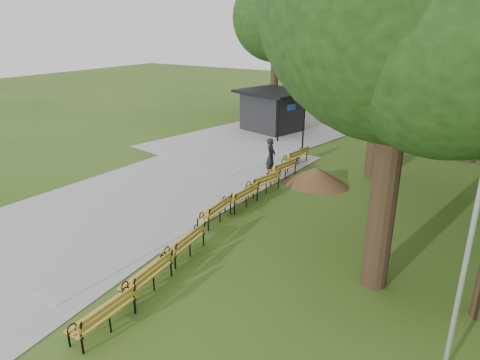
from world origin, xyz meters
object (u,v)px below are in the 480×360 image
Objects in this scene: lamp_post at (304,111)px; bench_6 at (282,169)px; bench_2 at (184,242)px; bench_4 at (242,196)px; dirt_mound at (316,176)px; bench_1 at (147,275)px; metal_pole at (472,230)px; bench_5 at (262,182)px; person at (271,157)px; kiosk at (272,110)px; bench_3 at (215,210)px; bench_0 at (103,314)px; bench_7 at (295,156)px.

bench_6 is (1.20, -4.88, -1.82)m from lamp_post.
bench_2 is 1.00× the size of bench_4.
lamp_post is 1.23× the size of dirt_mound.
dirt_mound is at bearing -58.73° from lamp_post.
lamp_post is 1.65× the size of bench_4.
bench_1 is 1.00× the size of bench_6.
metal_pole is 11.22m from bench_5.
person is 0.95× the size of bench_6.
bench_3 is at bearing -54.73° from kiosk.
bench_6 is (5.03, -8.17, -0.94)m from kiosk.
bench_0 is at bearing -57.41° from kiosk.
metal_pole reaches higher than lamp_post.
bench_1 is at bearing -56.70° from kiosk.
dirt_mound is at bearing 51.98° from bench_7.
bench_6 is (-0.18, 5.62, 0.00)m from bench_3.
person is at bearing -176.65° from bench_2.
person is 10.40m from bench_1.
metal_pole is 3.48× the size of bench_1.
bench_3 is at bearing 158.09° from metal_pole.
bench_5 is at bearing 179.40° from bench_2.
bench_4 is 6.11m from bench_7.
kiosk is 1.74× the size of dirt_mound.
metal_pole is at bearing -146.22° from person.
bench_4 is at bearing 13.17° from bench_7.
bench_5 is 1.00× the size of bench_7.
dirt_mound is at bearing 127.10° from metal_pole.
bench_3 is (1.39, -10.50, -1.82)m from lamp_post.
bench_4 and bench_7 have the same top height.
lamp_post is 5.98m from dirt_mound.
bench_2 is (5.87, -16.33, -0.94)m from kiosk.
person reaches higher than dirt_mound.
bench_3 is 7.79m from bench_7.
metal_pole is at bearing 92.16° from bench_1.
kiosk is at bearing -141.51° from bench_5.
metal_pole is 3.48× the size of bench_5.
bench_2 is (1.49, -8.26, -0.46)m from person.
bench_5 is (-0.09, 1.81, 0.00)m from bench_4.
bench_0 is at bearing -80.83° from lamp_post.
person is 0.95× the size of bench_2.
person is 0.27× the size of metal_pole.
bench_6 is at bearing -179.45° from dirt_mound.
bench_0 and bench_3 have the same top height.
bench_5 is at bearing -78.81° from lamp_post.
bench_0 is (-7.05, -2.94, -2.87)m from metal_pole.
kiosk is 2.32× the size of bench_3.
bench_2 is 1.00× the size of bench_5.
metal_pole is 3.48× the size of bench_7.
lamp_post reaches higher than bench_2.
lamp_post is 0.47× the size of metal_pole.
bench_5 is at bearing 140.62° from metal_pole.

